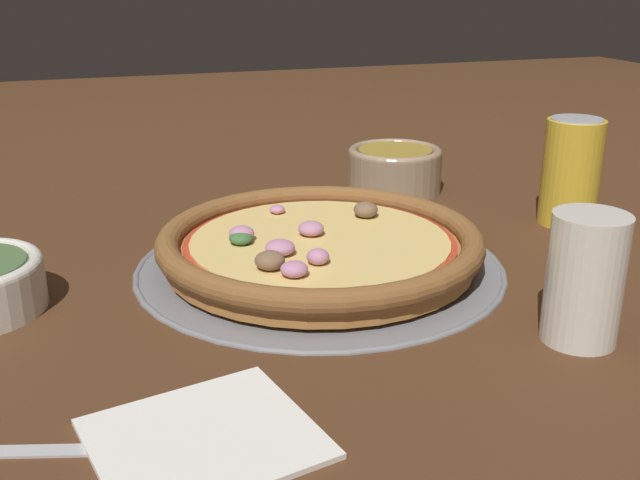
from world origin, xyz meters
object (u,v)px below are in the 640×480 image
(beverage_can, at_px, (571,172))
(pizza_tray, at_px, (320,264))
(bowl_near, at_px, (395,167))
(napkin, at_px, (204,436))
(drinking_cup, at_px, (585,279))
(fork, at_px, (170,447))
(pizza, at_px, (320,244))

(beverage_can, bearing_deg, pizza_tray, 7.18)
(bowl_near, xyz_separation_m, beverage_can, (-0.14, 0.19, 0.03))
(pizza_tray, height_order, beverage_can, beverage_can)
(napkin, bearing_deg, bowl_near, -125.44)
(drinking_cup, relative_size, fork, 0.56)
(napkin, distance_m, beverage_can, 0.57)
(fork, bearing_deg, bowl_near, 69.61)
(drinking_cup, bearing_deg, bowl_near, -94.26)
(pizza, distance_m, napkin, 0.30)
(pizza, distance_m, bowl_near, 0.29)
(fork, xyz_separation_m, beverage_can, (-0.50, -0.30, 0.06))
(pizza, bearing_deg, beverage_can, -172.80)
(beverage_can, bearing_deg, drinking_cup, 56.09)
(pizza, distance_m, drinking_cup, 0.26)
(drinking_cup, bearing_deg, fork, 7.66)
(napkin, bearing_deg, drinking_cup, -172.23)
(pizza, relative_size, bowl_near, 2.60)
(napkin, bearing_deg, pizza, -122.45)
(pizza, height_order, drinking_cup, drinking_cup)
(fork, distance_m, beverage_can, 0.59)
(pizza_tray, distance_m, bowl_near, 0.29)
(pizza, relative_size, drinking_cup, 3.05)
(pizza_tray, bearing_deg, napkin, 57.48)
(pizza_tray, distance_m, beverage_can, 0.33)
(bowl_near, bearing_deg, fork, 53.01)
(napkin, bearing_deg, fork, 6.23)
(beverage_can, bearing_deg, bowl_near, -53.75)
(bowl_near, bearing_deg, napkin, 54.56)
(bowl_near, bearing_deg, beverage_can, 126.25)
(drinking_cup, bearing_deg, pizza_tray, -55.22)
(pizza_tray, xyz_separation_m, bowl_near, (-0.18, -0.23, 0.03))
(pizza_tray, distance_m, pizza, 0.02)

